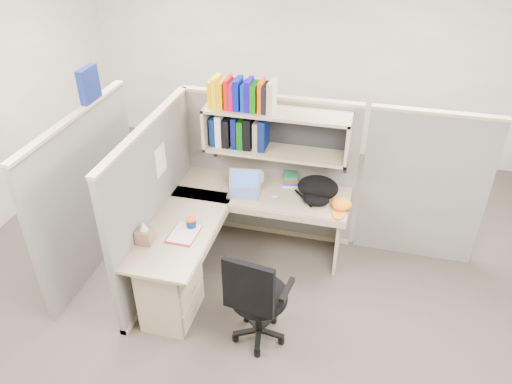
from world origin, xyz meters
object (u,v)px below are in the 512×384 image
(task_chair, at_px, (257,311))
(snack_canister, at_px, (191,222))
(backpack, at_px, (317,190))
(desk, at_px, (197,262))
(laptop, at_px, (244,184))

(task_chair, bearing_deg, snack_canister, 145.62)
(backpack, bearing_deg, desk, -160.32)
(snack_canister, distance_m, task_chair, 0.99)
(snack_canister, relative_size, task_chair, 0.09)
(desk, height_order, backpack, backpack)
(backpack, relative_size, snack_canister, 4.24)
(backpack, distance_m, snack_canister, 1.25)
(snack_canister, bearing_deg, backpack, 34.04)
(backpack, xyz_separation_m, task_chair, (-0.29, -1.21, -0.49))
(laptop, height_order, task_chair, task_chair)
(backpack, relative_size, task_chair, 0.40)
(task_chair, bearing_deg, desk, 150.28)
(laptop, bearing_deg, backpack, -3.53)
(desk, relative_size, backpack, 4.35)
(backpack, bearing_deg, task_chair, -124.93)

